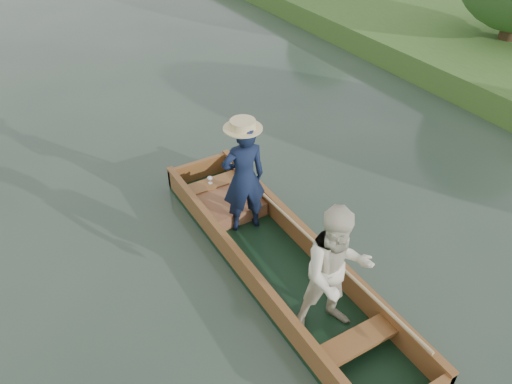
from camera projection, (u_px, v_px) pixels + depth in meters
ground at (278, 270)px, 6.81m from camera, size 120.00×120.00×0.00m
punt at (286, 241)px, 6.34m from camera, size 1.12×5.00×1.83m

